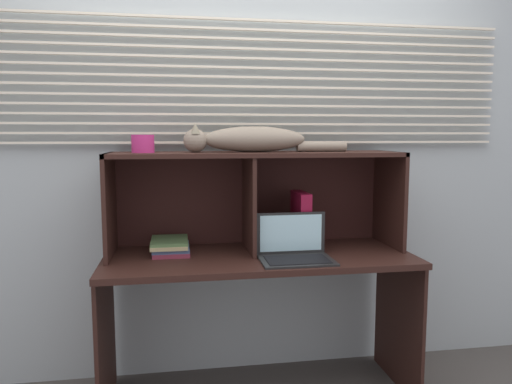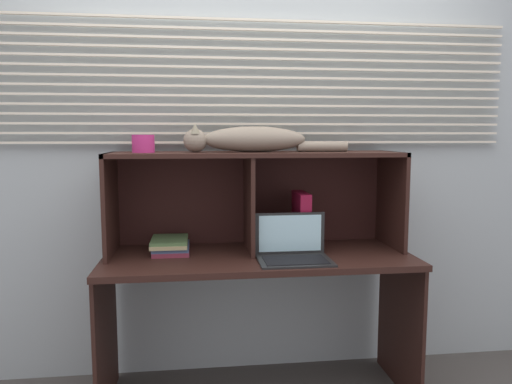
{
  "view_description": "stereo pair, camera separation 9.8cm",
  "coord_description": "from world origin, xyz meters",
  "px_view_note": "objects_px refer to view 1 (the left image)",
  "views": [
    {
      "loc": [
        -0.4,
        -2.14,
        1.35
      ],
      "look_at": [
        0.0,
        0.3,
        1.06
      ],
      "focal_mm": 33.84,
      "sensor_mm": 36.0,
      "label": 1
    },
    {
      "loc": [
        -0.3,
        -2.15,
        1.35
      ],
      "look_at": [
        0.0,
        0.3,
        1.06
      ],
      "focal_mm": 33.84,
      "sensor_mm": 36.0,
      "label": 2
    }
  ],
  "objects_px": {
    "cat": "(250,140)",
    "laptop": "(295,250)",
    "small_basket": "(143,144)",
    "book_stack": "(170,246)",
    "binder_upright": "(301,220)"
  },
  "relations": [
    {
      "from": "laptop",
      "to": "book_stack",
      "type": "xyz_separation_m",
      "value": [
        -0.6,
        0.21,
        -0.01
      ]
    },
    {
      "from": "cat",
      "to": "book_stack",
      "type": "xyz_separation_m",
      "value": [
        -0.41,
        -0.0,
        -0.54
      ]
    },
    {
      "from": "laptop",
      "to": "cat",
      "type": "bearing_deg",
      "value": 130.62
    },
    {
      "from": "cat",
      "to": "laptop",
      "type": "relative_size",
      "value": 2.43
    },
    {
      "from": "cat",
      "to": "small_basket",
      "type": "relative_size",
      "value": 7.63
    },
    {
      "from": "cat",
      "to": "book_stack",
      "type": "height_order",
      "value": "cat"
    },
    {
      "from": "laptop",
      "to": "binder_upright",
      "type": "bearing_deg",
      "value": 68.42
    },
    {
      "from": "binder_upright",
      "to": "book_stack",
      "type": "bearing_deg",
      "value": -179.81
    },
    {
      "from": "cat",
      "to": "laptop",
      "type": "distance_m",
      "value": 0.6
    },
    {
      "from": "laptop",
      "to": "small_basket",
      "type": "relative_size",
      "value": 3.14
    },
    {
      "from": "laptop",
      "to": "small_basket",
      "type": "distance_m",
      "value": 0.91
    },
    {
      "from": "cat",
      "to": "book_stack",
      "type": "bearing_deg",
      "value": -179.69
    },
    {
      "from": "small_basket",
      "to": "cat",
      "type": "bearing_deg",
      "value": 0.0
    },
    {
      "from": "cat",
      "to": "book_stack",
      "type": "relative_size",
      "value": 3.44
    },
    {
      "from": "book_stack",
      "to": "binder_upright",
      "type": "bearing_deg",
      "value": 0.19
    }
  ]
}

